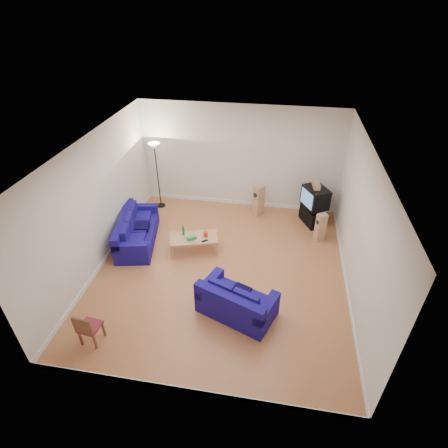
% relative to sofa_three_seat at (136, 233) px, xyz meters
% --- Properties ---
extents(room, '(6.01, 6.51, 3.21)m').
position_rel_sofa_three_seat_xyz_m(room, '(2.51, -0.75, 1.25)').
color(room, brown).
rests_on(room, ground).
extents(sofa_three_seat, '(1.29, 2.20, 0.80)m').
position_rel_sofa_three_seat_xyz_m(sofa_three_seat, '(0.00, 0.00, 0.00)').
color(sofa_three_seat, navy).
rests_on(sofa_three_seat, ground).
extents(sofa_loveseat, '(1.80, 1.41, 0.79)m').
position_rel_sofa_three_seat_xyz_m(sofa_loveseat, '(3.06, -2.10, 0.00)').
color(sofa_loveseat, navy).
rests_on(sofa_loveseat, ground).
extents(coffee_table, '(1.35, 0.93, 0.45)m').
position_rel_sofa_three_seat_xyz_m(coffee_table, '(1.67, -0.13, 0.10)').
color(coffee_table, tan).
rests_on(coffee_table, ground).
extents(bottle, '(0.08, 0.08, 0.27)m').
position_rel_sofa_three_seat_xyz_m(bottle, '(1.38, -0.07, 0.28)').
color(bottle, '#197233').
rests_on(bottle, coffee_table).
extents(tissue_box, '(0.26, 0.24, 0.09)m').
position_rel_sofa_three_seat_xyz_m(tissue_box, '(1.64, -0.23, 0.20)').
color(tissue_box, green).
rests_on(tissue_box, coffee_table).
extents(red_canister, '(0.15, 0.15, 0.15)m').
position_rel_sofa_three_seat_xyz_m(red_canister, '(1.97, -0.05, 0.23)').
color(red_canister, red).
rests_on(red_canister, coffee_table).
extents(remote, '(0.16, 0.15, 0.02)m').
position_rel_sofa_three_seat_xyz_m(remote, '(1.99, -0.25, 0.16)').
color(remote, black).
rests_on(remote, coffee_table).
extents(tv_stand, '(0.76, 0.93, 0.50)m').
position_rel_sofa_three_seat_xyz_m(tv_stand, '(4.79, 1.78, -0.05)').
color(tv_stand, black).
rests_on(tv_stand, ground).
extents(av_receiver, '(0.57, 0.57, 0.10)m').
position_rel_sofa_three_seat_xyz_m(av_receiver, '(4.77, 1.78, 0.25)').
color(av_receiver, black).
rests_on(av_receiver, tv_stand).
extents(television, '(0.82, 0.90, 0.57)m').
position_rel_sofa_three_seat_xyz_m(television, '(4.79, 1.75, 0.59)').
color(television, black).
rests_on(television, av_receiver).
extents(centre_speaker, '(0.22, 0.45, 0.15)m').
position_rel_sofa_three_seat_xyz_m(centre_speaker, '(4.76, 1.82, 0.95)').
color(centre_speaker, tan).
rests_on(centre_speaker, television).
extents(speaker_left, '(0.37, 0.37, 0.99)m').
position_rel_sofa_three_seat_xyz_m(speaker_left, '(3.17, 1.95, 0.20)').
color(speaker_left, tan).
rests_on(speaker_left, ground).
extents(speaker_right, '(0.31, 0.29, 0.83)m').
position_rel_sofa_three_seat_xyz_m(speaker_right, '(4.95, 0.92, 0.12)').
color(speaker_right, tan).
rests_on(speaker_right, ground).
extents(floor_lamp, '(0.36, 0.36, 2.11)m').
position_rel_sofa_three_seat_xyz_m(floor_lamp, '(0.06, 1.95, 1.44)').
color(floor_lamp, black).
rests_on(floor_lamp, ground).
extents(dining_chair, '(0.42, 0.42, 0.80)m').
position_rel_sofa_three_seat_xyz_m(dining_chair, '(0.36, -3.31, 0.15)').
color(dining_chair, brown).
rests_on(dining_chair, ground).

